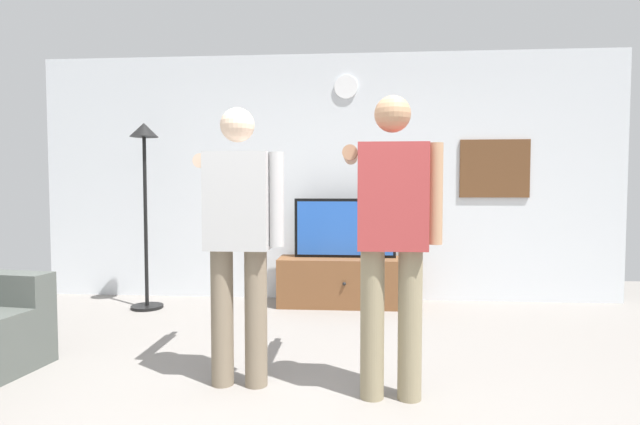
{
  "coord_description": "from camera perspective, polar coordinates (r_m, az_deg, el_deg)",
  "views": [
    {
      "loc": [
        0.34,
        -2.47,
        1.24
      ],
      "look_at": [
        0.07,
        1.2,
        1.05
      ],
      "focal_mm": 27.31,
      "sensor_mm": 36.0,
      "label": 1
    }
  ],
  "objects": [
    {
      "name": "tv_stand",
      "position": [
        5.16,
        2.92,
        -8.1
      ],
      "size": [
        1.39,
        0.48,
        0.5
      ],
      "color": "brown",
      "rests_on": "ground_plane"
    },
    {
      "name": "floor_lamp",
      "position": [
        5.25,
        -19.84,
        4.0
      ],
      "size": [
        0.32,
        0.32,
        1.89
      ],
      "color": "black",
      "rests_on": "ground_plane"
    },
    {
      "name": "wall_clock",
      "position": [
        5.47,
        3.06,
        14.47
      ],
      "size": [
        0.25,
        0.03,
        0.25
      ],
      "primitive_type": "cylinder",
      "rotation": [
        1.57,
        0.0,
        0.0
      ],
      "color": "white"
    },
    {
      "name": "back_wall",
      "position": [
        5.43,
        0.68,
        4.11
      ],
      "size": [
        6.4,
        0.1,
        2.7
      ],
      "primitive_type": "cube",
      "color": "silver",
      "rests_on": "ground_plane"
    },
    {
      "name": "framed_picture",
      "position": [
        5.57,
        19.76,
        4.86
      ],
      "size": [
        0.73,
        0.04,
        0.62
      ],
      "primitive_type": "cube",
      "color": "brown"
    },
    {
      "name": "ground_plane",
      "position": [
        2.78,
        -3.52,
        -23.5
      ],
      "size": [
        8.4,
        8.4,
        0.0
      ],
      "primitive_type": "plane",
      "color": "gray"
    },
    {
      "name": "person_standing_nearer_lamp",
      "position": [
        3.06,
        -9.5,
        -2.06
      ],
      "size": [
        0.57,
        0.78,
        1.73
      ],
      "color": "#7A6B56",
      "rests_on": "ground_plane"
    },
    {
      "name": "television",
      "position": [
        5.13,
        2.95,
        -1.83
      ],
      "size": [
        1.07,
        0.07,
        0.62
      ],
      "color": "black",
      "rests_on": "tv_stand"
    },
    {
      "name": "person_standing_nearer_couch",
      "position": [
        2.86,
        8.38,
        -1.91
      ],
      "size": [
        0.58,
        0.78,
        1.76
      ],
      "color": "gray",
      "rests_on": "ground_plane"
    }
  ]
}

